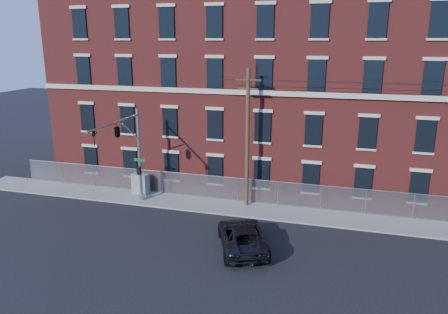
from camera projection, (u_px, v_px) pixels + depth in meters
ground at (196, 235)px, 27.28m from camera, size 140.00×140.00×0.00m
sidewalk at (390, 224)px, 28.74m from camera, size 65.00×3.00×0.12m
mill_building at (391, 89)px, 34.88m from camera, size 55.30×14.32×16.30m
chain_link_fence at (390, 203)px, 29.68m from camera, size 59.06×0.06×1.85m
traffic_signal_mast at (123, 139)px, 29.47m from camera, size 0.90×6.75×7.00m
utility_pole_near at (247, 136)px, 30.54m from camera, size 1.80×0.28×10.00m
pickup_truck at (242, 236)px, 25.40m from camera, size 4.42×6.09×1.54m
utility_cabinet at (141, 184)px, 34.00m from camera, size 1.42×0.87×1.66m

